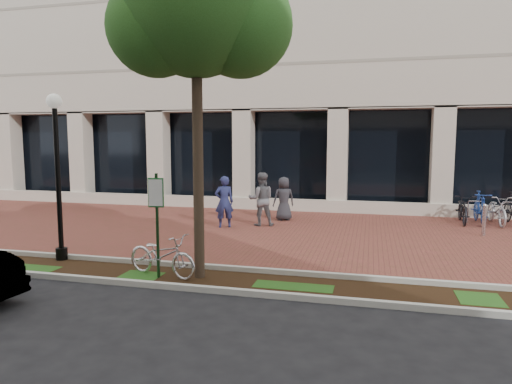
% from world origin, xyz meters
% --- Properties ---
extents(ground, '(120.00, 120.00, 0.00)m').
position_xyz_m(ground, '(0.00, 0.00, 0.00)').
color(ground, black).
rests_on(ground, ground).
extents(brick_plaza, '(40.00, 9.00, 0.01)m').
position_xyz_m(brick_plaza, '(0.00, 0.00, 0.01)').
color(brick_plaza, brown).
rests_on(brick_plaza, ground).
extents(planting_strip, '(40.00, 1.50, 0.01)m').
position_xyz_m(planting_strip, '(0.00, -5.25, 0.01)').
color(planting_strip, black).
rests_on(planting_strip, ground).
extents(curb_plaza_side, '(40.00, 0.12, 0.12)m').
position_xyz_m(curb_plaza_side, '(0.00, -4.50, 0.06)').
color(curb_plaza_side, beige).
rests_on(curb_plaza_side, ground).
extents(curb_street_side, '(40.00, 0.12, 0.12)m').
position_xyz_m(curb_street_side, '(0.00, -6.00, 0.06)').
color(curb_street_side, beige).
rests_on(curb_street_side, ground).
extents(near_office_building, '(40.00, 12.12, 16.00)m').
position_xyz_m(near_office_building, '(0.00, 10.47, 10.05)').
color(near_office_building, beige).
rests_on(near_office_building, ground).
extents(parking_sign, '(0.34, 0.07, 2.25)m').
position_xyz_m(parking_sign, '(-1.01, -5.40, 1.44)').
color(parking_sign, '#163D1A').
rests_on(parking_sign, ground).
extents(lamppost, '(0.36, 0.36, 4.03)m').
position_xyz_m(lamppost, '(-4.00, -4.60, 2.28)').
color(lamppost, black).
rests_on(lamppost, ground).
extents(street_tree, '(3.69, 3.07, 7.27)m').
position_xyz_m(street_tree, '(-0.13, -5.10, 5.53)').
color(street_tree, '#463828').
rests_on(street_tree, ground).
extents(locked_bicycle, '(1.90, 1.09, 0.94)m').
position_xyz_m(locked_bicycle, '(-0.99, -5.24, 0.47)').
color(locked_bicycle, silver).
rests_on(locked_bicycle, ground).
extents(pedestrian_left, '(0.75, 0.64, 1.75)m').
position_xyz_m(pedestrian_left, '(-1.41, 0.36, 0.87)').
color(pedestrian_left, navy).
rests_on(pedestrian_left, ground).
extents(pedestrian_mid, '(1.06, 0.92, 1.84)m').
position_xyz_m(pedestrian_mid, '(-0.29, 0.99, 0.92)').
color(pedestrian_mid, slate).
rests_on(pedestrian_mid, ground).
extents(pedestrian_right, '(0.93, 0.81, 1.61)m').
position_xyz_m(pedestrian_right, '(0.27, 2.19, 0.80)').
color(pedestrian_right, '#2B2A2F').
rests_on(pedestrian_right, ground).
extents(bollard, '(0.12, 0.12, 1.00)m').
position_xyz_m(bollard, '(6.75, 1.00, 0.51)').
color(bollard, '#AFAFB3').
rests_on(bollard, ground).
extents(bike_rack_cluster, '(3.09, 2.06, 1.15)m').
position_xyz_m(bike_rack_cluster, '(7.64, 3.19, 0.54)').
color(bike_rack_cluster, black).
rests_on(bike_rack_cluster, ground).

